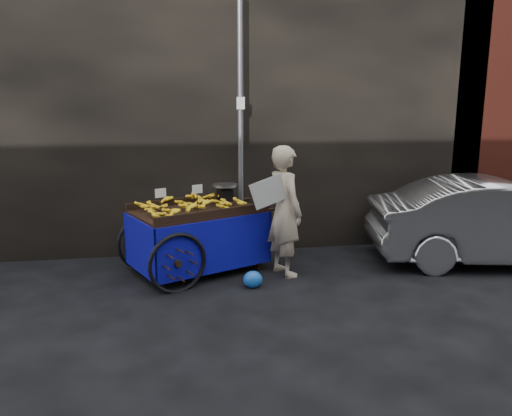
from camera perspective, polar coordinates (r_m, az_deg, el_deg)
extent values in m
plane|color=black|center=(6.76, -2.76, -8.97)|extent=(80.00, 80.00, 0.00)
cube|color=black|center=(8.87, -11.51, 12.35)|extent=(11.00, 2.00, 5.00)
cube|color=#591E14|center=(10.82, 26.22, 11.30)|extent=(3.00, 2.00, 5.00)
cylinder|color=slate|center=(7.64, -1.79, 8.90)|extent=(0.08, 0.08, 4.00)
cube|color=white|center=(7.58, -1.76, 11.89)|extent=(0.12, 0.02, 0.18)
cube|color=black|center=(7.18, -6.70, -0.48)|extent=(2.04, 1.72, 0.07)
cube|color=black|center=(7.61, -8.48, 0.79)|extent=(1.61, 0.76, 0.11)
cube|color=black|center=(6.72, -4.72, -0.65)|extent=(1.61, 0.76, 0.11)
cube|color=black|center=(7.30, 0.32, -3.73)|extent=(0.07, 0.07, 0.87)
cube|color=black|center=(8.01, -3.19, -2.30)|extent=(0.07, 0.07, 0.87)
cylinder|color=black|center=(7.41, 2.78, -0.02)|extent=(0.52, 0.27, 0.04)
cylinder|color=black|center=(8.11, -0.90, 1.07)|extent=(0.52, 0.27, 0.04)
torus|color=black|center=(6.55, -8.93, -6.27)|extent=(0.77, 0.39, 0.82)
torus|color=black|center=(7.59, -12.71, -3.84)|extent=(0.77, 0.39, 0.82)
cylinder|color=black|center=(7.06, -10.96, -4.97)|extent=(0.56, 1.14, 0.05)
cube|color=#070C85|center=(6.80, -4.47, -4.40)|extent=(1.64, 0.76, 0.74)
cube|color=#070C85|center=(7.75, -8.52, -2.41)|extent=(1.64, 0.76, 0.74)
cube|color=#070C85|center=(6.93, -13.17, -4.37)|extent=(0.49, 1.04, 0.74)
cube|color=#070C85|center=(7.70, -0.76, -2.38)|extent=(0.49, 1.04, 0.74)
cube|color=black|center=(7.42, -3.55, 1.46)|extent=(0.24, 0.22, 0.17)
cylinder|color=silver|center=(7.39, -3.57, 2.62)|extent=(0.49, 0.49, 0.03)
cube|color=white|center=(6.75, -10.85, 1.70)|extent=(0.14, 0.07, 0.12)
cube|color=white|center=(6.98, -6.73, 2.17)|extent=(0.14, 0.07, 0.12)
imported|color=#BEAA8D|center=(6.99, 3.29, -0.35)|extent=(0.65, 0.79, 1.84)
cube|color=silver|center=(6.72, 1.55, 1.92)|extent=(0.58, 0.10, 0.50)
ellipsoid|color=blue|center=(6.68, -0.36, -8.16)|extent=(0.26, 0.20, 0.23)
imported|color=silver|center=(8.41, 26.40, -1.42)|extent=(4.10, 2.10, 1.29)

